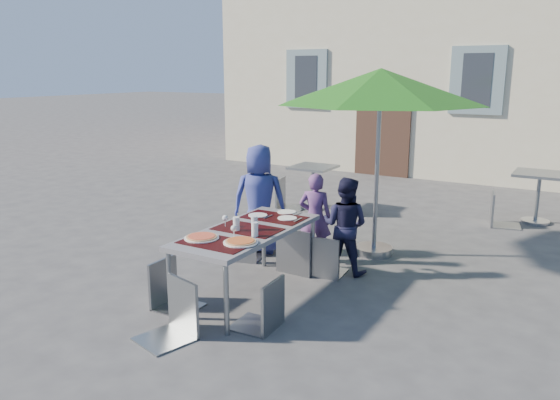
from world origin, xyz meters
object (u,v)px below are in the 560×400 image
Objects in this scene: chair_4 at (264,274)px; chair_5 at (172,275)px; chair_1 at (298,222)px; dining_table at (247,234)px; pizza_near_right at (241,242)px; patio_umbrella at (380,88)px; child_1 at (315,218)px; chair_0 at (244,222)px; bg_chair_l_0 at (286,175)px; bg_chair_l_1 at (501,189)px; cafe_table_1 at (539,187)px; chair_2 at (325,231)px; pizza_near_left at (202,237)px; child_0 at (259,199)px; chair_3 at (169,256)px; cafe_table_0 at (313,179)px; bg_chair_r_0 at (349,183)px; child_2 at (345,225)px.

chair_5 is (-0.63, -0.55, 0.05)m from chair_4.
dining_table is at bearing -97.81° from chair_1.
pizza_near_right is 0.13× the size of patio_umbrella.
child_1 is at bearing 102.86° from chair_4.
chair_0 reaches higher than pizza_near_right.
chair_0 is at bearing 123.18° from pizza_near_right.
bg_chair_l_0 is 3.55m from bg_chair_l_1.
pizza_near_right is 0.42× the size of cafe_table_1.
chair_5 reaches higher than cafe_table_1.
child_1 is 1.98m from chair_4.
dining_table is at bearing -116.10° from chair_2.
chair_0 is 0.87× the size of bg_chair_l_1.
pizza_near_right is 5.05m from bg_chair_l_1.
chair_5 is (0.14, -0.62, -0.17)m from pizza_near_left.
pizza_near_left is 1.02× the size of pizza_near_right.
child_0 is 1.97m from chair_3.
cafe_table_0 is 0.82× the size of bg_chair_r_0.
chair_5 is 5.07m from cafe_table_0.
patio_umbrella is (0.11, 2.59, 1.64)m from chair_4.
pizza_near_right is at bearing 73.82° from child_2.
pizza_near_right is 1.98m from child_0.
child_0 is 0.46m from chair_0.
chair_2 is 1.88m from chair_3.
child_0 is at bearing -68.48° from bg_chair_l_0.
child_2 is 1.53× the size of cafe_table_0.
pizza_near_right is at bearing -112.38° from cafe_table_1.
chair_5 is 1.33× the size of cafe_table_0.
pizza_near_right is 0.36× the size of chair_3.
chair_2 is 3.66m from bg_chair_l_1.
chair_0 is 2.41m from patio_umbrella.
dining_table is 1.83× the size of bg_chair_l_0.
bg_chair_l_0 reaches higher than cafe_table_0.
chair_4 is 1.00× the size of bg_chair_r_0.
patio_umbrella reaches higher than chair_1.
chair_0 is 1.93m from chair_4.
chair_5 reaches higher than dining_table.
chair_5 is (-0.53, -2.08, 0.04)m from chair_2.
chair_1 is at bearing 129.26° from child_0.
chair_0 is at bearing 129.63° from chair_4.
bg_chair_l_0 is at bearing 117.26° from chair_4.
cafe_table_1 is (3.97, 1.19, -0.01)m from bg_chair_l_0.
dining_table is 1.75× the size of chair_1.
bg_chair_l_1 reaches higher than cafe_table_1.
chair_0 is 4.93m from cafe_table_1.
child_1 is 1.09× the size of chair_1.
child_0 is at bearing -95.33° from bg_chair_r_0.
child_0 is 0.83m from child_1.
chair_2 is at bearing 138.32° from child_0.
chair_1 reaches higher than chair_0.
patio_umbrella reaches higher than cafe_table_1.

